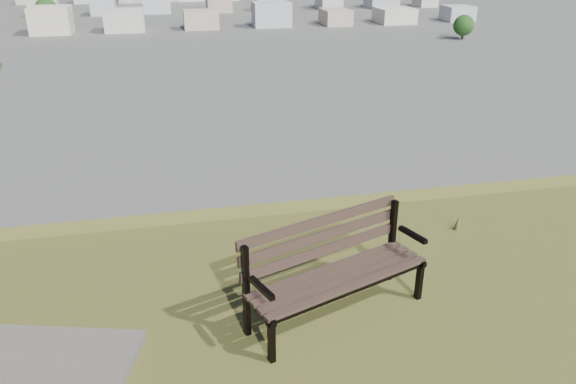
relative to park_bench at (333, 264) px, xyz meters
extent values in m
cube|color=#433026|center=(0.09, -0.24, -0.08)|extent=(1.54, 0.63, 0.03)
cube|color=#433026|center=(0.05, -0.14, -0.08)|extent=(1.54, 0.63, 0.03)
cube|color=#433026|center=(0.01, -0.04, -0.08)|extent=(1.54, 0.63, 0.03)
cube|color=#433026|center=(-0.02, 0.06, -0.08)|extent=(1.54, 0.63, 0.03)
cube|color=#433026|center=(-0.05, 0.13, 0.06)|extent=(1.53, 0.59, 0.09)
cube|color=#433026|center=(-0.06, 0.15, 0.19)|extent=(1.53, 0.59, 0.09)
cube|color=#433026|center=(-0.06, 0.17, 0.32)|extent=(1.53, 0.59, 0.09)
cube|color=black|center=(-0.63, -0.52, -0.28)|extent=(0.06, 0.07, 0.40)
cube|color=black|center=(-0.76, -0.16, -0.06)|extent=(0.06, 0.07, 0.83)
cube|color=black|center=(-0.69, -0.35, -0.11)|extent=(0.20, 0.44, 0.04)
cube|color=black|center=(-0.68, -0.40, 0.12)|extent=(0.15, 0.32, 0.04)
cube|color=black|center=(0.82, 0.01, -0.28)|extent=(0.06, 0.07, 0.40)
cube|color=black|center=(0.69, 0.37, -0.06)|extent=(0.06, 0.07, 0.83)
cube|color=black|center=(0.76, 0.18, -0.11)|extent=(0.20, 0.44, 0.04)
cube|color=black|center=(0.77, 0.14, 0.12)|extent=(0.15, 0.32, 0.04)
cube|color=black|center=(0.09, -0.25, -0.12)|extent=(1.53, 0.59, 0.04)
cube|color=black|center=(-0.03, 0.07, -0.12)|extent=(1.53, 0.59, 0.04)
cone|color=brown|center=(1.81, 1.15, -0.39)|extent=(0.08, 0.08, 0.18)
cube|color=#C1B2A6|center=(-36.59, 197.95, -21.98)|extent=(11.00, 11.00, 7.00)
cube|color=#BCA595|center=(-12.59, 197.95, -21.98)|extent=(11.00, 11.00, 7.00)
cube|color=#B6B6BB|center=(11.41, 197.95, -21.98)|extent=(11.00, 11.00, 7.00)
cube|color=beige|center=(35.41, 197.95, -21.98)|extent=(11.00, 11.00, 7.00)
cube|color=tan|center=(59.41, 197.95, -21.98)|extent=(11.00, 11.00, 7.00)
cube|color=beige|center=(83.41, 197.95, -21.98)|extent=(11.00, 11.00, 7.00)
cube|color=beige|center=(107.41, 197.95, -21.98)|extent=(11.00, 11.00, 7.00)
cube|color=#B6B6BB|center=(-48.59, 247.95, -21.98)|extent=(11.00, 11.00, 7.00)
cube|color=beige|center=(-24.59, 247.95, -21.98)|extent=(11.00, 11.00, 7.00)
cube|color=tan|center=(-0.59, 247.95, -21.98)|extent=(11.00, 11.00, 7.00)
cube|color=beige|center=(23.41, 247.95, -21.98)|extent=(11.00, 11.00, 7.00)
cube|color=beige|center=(47.41, 247.95, -21.98)|extent=(11.00, 11.00, 7.00)
cube|color=silver|center=(71.41, 247.95, -21.98)|extent=(11.00, 11.00, 7.00)
cube|color=#C1B2A6|center=(95.41, 247.95, -21.98)|extent=(11.00, 11.00, 7.00)
cylinder|color=#35281A|center=(89.41, 157.95, -24.43)|extent=(0.80, 0.80, 2.10)
sphere|color=#143713|center=(89.41, 157.95, -21.28)|extent=(6.30, 6.30, 6.30)
cylinder|color=#35281A|center=(-40.59, 217.95, -24.13)|extent=(0.80, 0.80, 2.70)
sphere|color=#143713|center=(-40.59, 217.95, -20.08)|extent=(8.10, 8.10, 8.10)
camera|label=1|loc=(-1.24, -3.89, 2.49)|focal=35.00mm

